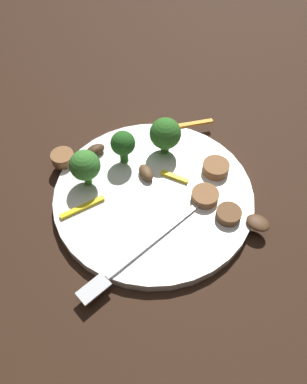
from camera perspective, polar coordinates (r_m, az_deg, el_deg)
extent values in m
plane|color=black|center=(0.48, 0.00, -0.99)|extent=(1.40, 1.40, 0.00)
cylinder|color=white|center=(0.47, 0.00, -0.50)|extent=(0.25, 0.25, 0.01)
cube|color=silver|center=(0.43, 0.49, -7.03)|extent=(0.14, 0.06, 0.00)
cube|color=silver|center=(0.41, -9.13, -14.41)|extent=(0.04, 0.03, 0.00)
cylinder|color=#347525|center=(0.51, 1.76, 7.11)|extent=(0.01, 0.01, 0.02)
sphere|color=#2D6B23|center=(0.49, 1.82, 8.92)|extent=(0.04, 0.04, 0.04)
cylinder|color=#296420|center=(0.50, -4.54, 5.74)|extent=(0.01, 0.01, 0.02)
sphere|color=#235B1E|center=(0.48, -4.70, 7.44)|extent=(0.03, 0.03, 0.03)
cylinder|color=#408630|center=(0.48, -10.07, 2.32)|extent=(0.01, 0.01, 0.02)
sphere|color=#387A2D|center=(0.46, -10.45, 4.04)|extent=(0.04, 0.04, 0.04)
cylinder|color=brown|center=(0.49, 9.49, 3.68)|extent=(0.04, 0.04, 0.01)
cylinder|color=brown|center=(0.45, 11.40, -3.33)|extent=(0.04, 0.04, 0.01)
cylinder|color=brown|center=(0.46, 7.87, -0.60)|extent=(0.04, 0.04, 0.01)
cylinder|color=brown|center=(0.51, -13.69, 5.09)|extent=(0.04, 0.04, 0.01)
ellipsoid|color=#4C331E|center=(0.45, 15.67, -4.55)|extent=(0.03, 0.04, 0.01)
ellipsoid|color=brown|center=(0.48, -1.15, 2.99)|extent=(0.02, 0.03, 0.01)
ellipsoid|color=#422B19|center=(0.51, -8.90, 6.34)|extent=(0.03, 0.02, 0.01)
cube|color=orange|center=(0.55, 6.16, 10.35)|extent=(0.06, 0.01, 0.00)
cube|color=yellow|center=(0.48, 3.23, 2.32)|extent=(0.03, 0.03, 0.00)
cube|color=yellow|center=(0.46, -10.82, -2.34)|extent=(0.06, 0.02, 0.00)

